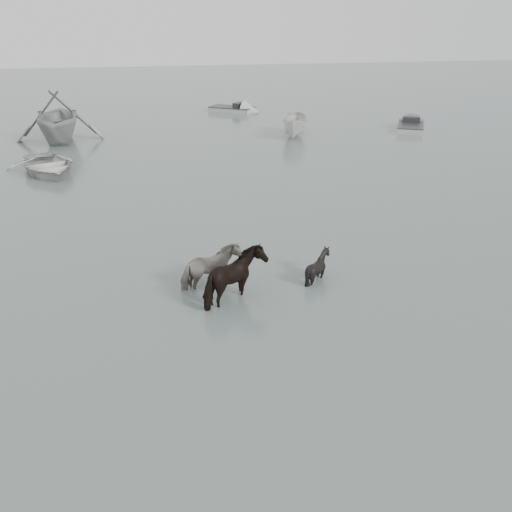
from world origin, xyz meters
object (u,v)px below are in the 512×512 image
object	(u,v)px
pony_pinto	(211,261)
pony_dark	(236,273)
rowboat_lead	(47,163)
pony_black	(318,260)

from	to	relation	value
pony_pinto	pony_dark	distance (m)	1.25
pony_pinto	rowboat_lead	xyz separation A→B (m)	(-6.45, 13.74, -0.28)
pony_dark	pony_black	bearing A→B (deg)	-44.56
pony_black	rowboat_lead	size ratio (longest dim) A/B	0.26
pony_pinto	pony_black	size ratio (longest dim) A/B	1.51
rowboat_lead	pony_pinto	bearing A→B (deg)	-85.75
pony_dark	pony_black	xyz separation A→B (m)	(2.58, 0.95, -0.25)
pony_dark	pony_black	distance (m)	2.76
pony_pinto	rowboat_lead	world-z (taller)	pony_pinto
rowboat_lead	pony_dark	bearing A→B (deg)	-85.58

